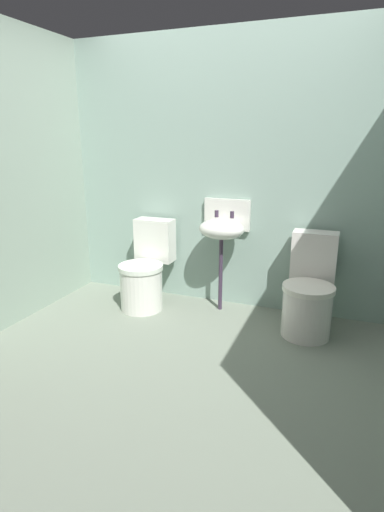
% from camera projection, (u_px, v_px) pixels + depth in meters
% --- Properties ---
extents(ground_plane, '(3.46, 2.80, 0.08)m').
position_uv_depth(ground_plane, '(177.00, 368.00, 2.86)').
color(ground_plane, slate).
extents(wall_back, '(3.46, 0.10, 2.39)m').
position_uv_depth(wall_back, '(231.00, 175.00, 3.63)').
color(wall_back, '#8CA89A').
rests_on(wall_back, ground).
extents(toilet_left, '(0.40, 0.59, 0.78)m').
position_uv_depth(toilet_left, '(146.00, 272.00, 3.75)').
color(toilet_left, white).
rests_on(toilet_left, ground).
extents(toilet_right, '(0.40, 0.59, 0.78)m').
position_uv_depth(toilet_right, '(309.00, 294.00, 3.24)').
color(toilet_right, white).
rests_on(toilet_right, ground).
extents(sink, '(0.42, 0.35, 0.99)m').
position_uv_depth(sink, '(223.00, 228.00, 3.56)').
color(sink, '#3C2E42').
rests_on(sink, ground).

